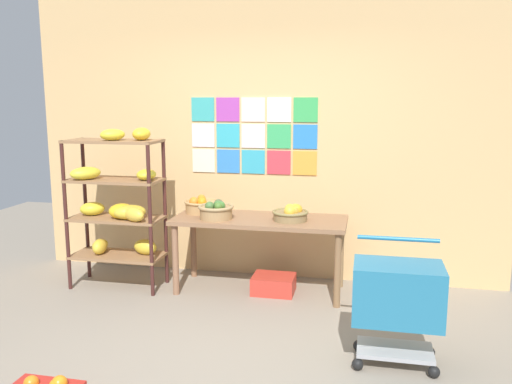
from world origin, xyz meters
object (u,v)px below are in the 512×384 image
display_table (260,227)px  banana_shelf_unit (118,202)px  fruit_basket_centre (291,213)px  produce_crate_under_table (274,284)px  fruit_basket_right (216,210)px  shopping_cart (397,297)px  fruit_basket_back_right (201,205)px

display_table → banana_shelf_unit: bearing=-172.6°
display_table → fruit_basket_centre: (0.30, -0.05, 0.16)m
display_table → fruit_basket_centre: 0.34m
fruit_basket_centre → produce_crate_under_table: (-0.16, 0.02, -0.70)m
banana_shelf_unit → fruit_basket_centre: (1.65, 0.13, -0.07)m
banana_shelf_unit → fruit_basket_right: size_ratio=4.68×
fruit_basket_right → produce_crate_under_table: 0.89m
produce_crate_under_table → display_table: bearing=167.9°
fruit_basket_centre → shopping_cart: size_ratio=0.39×
fruit_basket_right → produce_crate_under_table: bearing=10.1°
produce_crate_under_table → shopping_cart: 1.63m
display_table → fruit_basket_back_right: fruit_basket_back_right is taller
display_table → fruit_basket_back_right: (-0.61, 0.11, 0.16)m
banana_shelf_unit → shopping_cart: banana_shelf_unit is taller
fruit_basket_right → shopping_cart: 1.94m
fruit_basket_right → produce_crate_under_table: fruit_basket_right is taller
banana_shelf_unit → display_table: 1.38m
fruit_basket_right → shopping_cart: size_ratio=0.39×
banana_shelf_unit → shopping_cart: 2.77m
fruit_basket_centre → fruit_basket_back_right: size_ratio=0.98×
display_table → shopping_cart: 1.70m
fruit_basket_back_right → fruit_basket_right: bearing=-47.3°
produce_crate_under_table → shopping_cart: (1.06, -1.17, 0.41)m
fruit_basket_centre → banana_shelf_unit: bearing=-175.5°
display_table → shopping_cart: bearing=-44.9°
display_table → produce_crate_under_table: size_ratio=4.10×
shopping_cart → fruit_basket_centre: bearing=123.6°
banana_shelf_unit → produce_crate_under_table: banana_shelf_unit is taller
banana_shelf_unit → fruit_basket_centre: banana_shelf_unit is taller
fruit_basket_centre → fruit_basket_right: (-0.69, -0.08, 0.01)m
produce_crate_under_table → fruit_basket_right: bearing=-169.9°
banana_shelf_unit → produce_crate_under_table: (1.49, 0.15, -0.76)m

